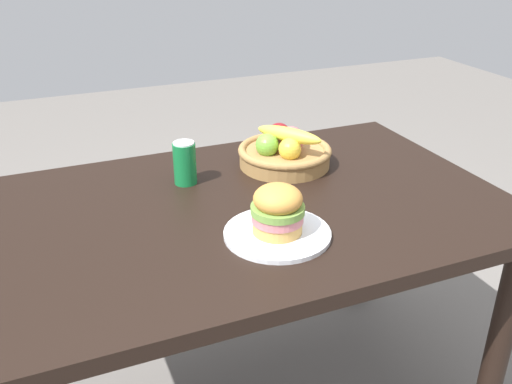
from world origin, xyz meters
TOP-DOWN VIEW (x-y plane):
  - dining_table at (0.00, 0.00)m, footprint 1.40×0.90m
  - plate at (-0.00, -0.19)m, footprint 0.26×0.26m
  - sandwich at (-0.00, -0.19)m, footprint 0.13×0.13m
  - soda_can at (-0.12, 0.19)m, footprint 0.07×0.07m
  - fruit_basket at (0.20, 0.20)m, footprint 0.29×0.29m

SIDE VIEW (x-z plane):
  - dining_table at x=0.00m, z-range 0.27..1.02m
  - plate at x=0.00m, z-range 0.75..0.76m
  - fruit_basket at x=0.20m, z-range 0.73..0.87m
  - soda_can at x=-0.12m, z-range 0.75..0.88m
  - sandwich at x=0.00m, z-range 0.76..0.88m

